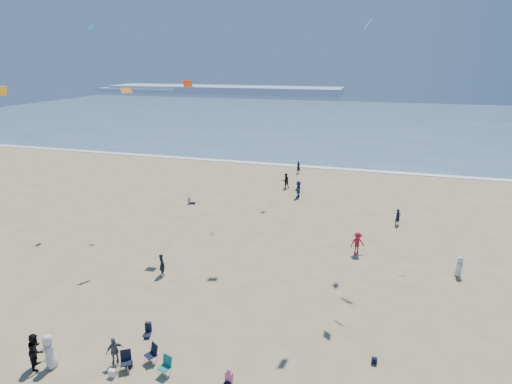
# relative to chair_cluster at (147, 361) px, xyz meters

# --- Properties ---
(ocean) EXTENTS (220.00, 100.00, 0.06)m
(ocean) POSITION_rel_chair_cluster_xyz_m (2.27, 91.86, -0.47)
(ocean) COLOR #476B84
(ocean) RESTS_ON ground
(surf_line) EXTENTS (220.00, 1.20, 0.08)m
(surf_line) POSITION_rel_chair_cluster_xyz_m (2.27, 41.86, -0.46)
(surf_line) COLOR white
(surf_line) RESTS_ON ground
(headland_far) EXTENTS (110.00, 20.00, 3.20)m
(headland_far) POSITION_rel_chair_cluster_xyz_m (-57.73, 166.86, 1.10)
(headland_far) COLOR #7A8EA8
(headland_far) RESTS_ON ground
(headland_near) EXTENTS (40.00, 14.00, 2.00)m
(headland_near) POSITION_rel_chair_cluster_xyz_m (-97.73, 161.86, 0.50)
(headland_near) COLOR #7A8EA8
(headland_near) RESTS_ON ground
(standing_flyers) EXTENTS (27.64, 43.99, 1.91)m
(standing_flyers) POSITION_rel_chair_cluster_xyz_m (4.22, 13.33, 0.38)
(standing_flyers) COLOR black
(standing_flyers) RESTS_ON ground
(seated_group) EXTENTS (24.88, 32.18, 0.84)m
(seated_group) POSITION_rel_chair_cluster_xyz_m (2.85, 3.67, -0.08)
(seated_group) COLOR white
(seated_group) RESTS_ON ground
(chair_cluster) EXTENTS (2.78, 1.62, 1.00)m
(chair_cluster) POSITION_rel_chair_cluster_xyz_m (0.00, 0.00, 0.00)
(chair_cluster) COLOR black
(chair_cluster) RESTS_ON ground
(white_tote) EXTENTS (0.35, 0.20, 0.40)m
(white_tote) POSITION_rel_chair_cluster_xyz_m (-1.38, -0.91, -0.30)
(white_tote) COLOR white
(white_tote) RESTS_ON ground
(black_backpack) EXTENTS (0.30, 0.22, 0.38)m
(black_backpack) POSITION_rel_chair_cluster_xyz_m (-0.95, -0.15, -0.31)
(black_backpack) COLOR black
(black_backpack) RESTS_ON ground
(navy_bag) EXTENTS (0.28, 0.18, 0.34)m
(navy_bag) POSITION_rel_chair_cluster_xyz_m (10.91, 3.50, -0.33)
(navy_bag) COLOR black
(navy_bag) RESTS_ON ground
(kites_aloft) EXTENTS (43.41, 42.55, 27.78)m
(kites_aloft) POSITION_rel_chair_cluster_xyz_m (11.75, 9.04, 14.51)
(kites_aloft) COLOR green
(kites_aloft) RESTS_ON ground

